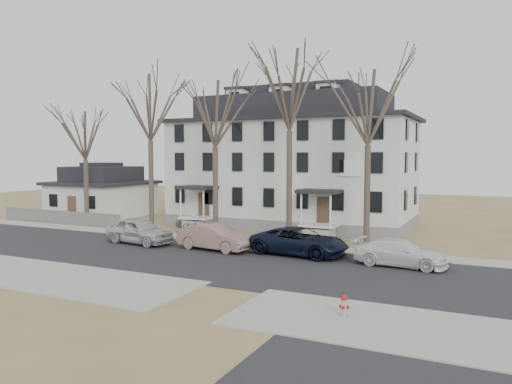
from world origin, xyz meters
The scene contains 21 objects.
ground centered at (0.00, 0.00, 0.00)m, with size 120.00×120.00×0.00m, color olive.
main_road centered at (0.00, 2.00, 0.00)m, with size 120.00×10.00×0.04m, color #27272A.
far_sidewalk centered at (0.00, 8.00, 0.00)m, with size 120.00×2.00×0.08m, color #A09F97.
near_sidewalk_right centered at (12.00, -5.00, 0.00)m, with size 14.00×5.00×0.08m, color #A09F97.
near_sidewalk_left centered at (-8.00, -5.00, 0.00)m, with size 20.00×5.00×0.08m, color #A09F97.
yellow_curb centered at (5.00, 7.10, 0.00)m, with size 14.00×0.25×0.06m, color gold.
boarding_house centered at (-2.00, 17.95, 5.38)m, with size 20.80×12.36×12.05m.
small_house centered at (-22.00, 16.00, 2.25)m, with size 8.70×8.70×5.00m.
fence centered at (-21.00, 9.50, 0.00)m, with size 14.00×0.06×1.20m, color gray.
tree_far_left centered at (-11.00, 9.80, 10.34)m, with size 8.40×8.40×13.72m.
tree_mid_left centered at (-5.00, 9.80, 9.60)m, with size 7.80×7.80×12.74m.
tree_center centered at (1.00, 9.80, 11.08)m, with size 9.00×9.00×14.70m.
tree_mid_right centered at (6.50, 9.80, 9.60)m, with size 7.80×7.80×12.74m.
tree_bungalow centered at (-18.00, 9.80, 8.12)m, with size 6.60×6.60×10.78m.
car_silver centered at (-7.99, 4.52, 0.88)m, with size 2.08×5.17×1.76m, color silver.
car_tan centered at (-2.10, 4.75, 0.84)m, with size 1.78×5.09×1.68m, color gray.
car_navy centered at (3.40, 5.62, 0.83)m, with size 2.76×6.00×1.67m, color black.
car_white centered at (9.47, 5.11, 0.73)m, with size 2.05×5.03×1.46m, color white.
bicycle_left centered at (-7.62, 10.45, 0.50)m, with size 0.67×1.91×1.00m, color black.
bicycle_right centered at (-9.45, 12.15, 0.46)m, with size 0.44×1.55×0.93m, color black.
fire_hydrant centered at (9.12, -4.73, 0.46)m, with size 0.37×0.35×0.90m.
Camera 1 is at (14.12, -22.67, 6.10)m, focal length 35.00 mm.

